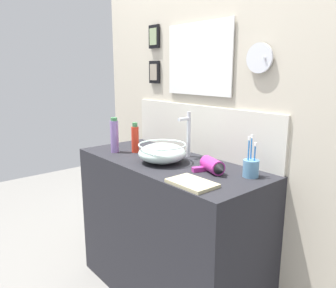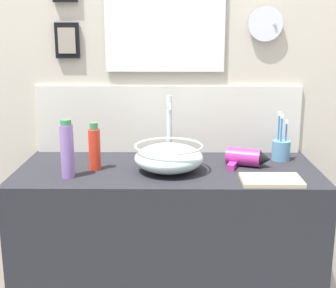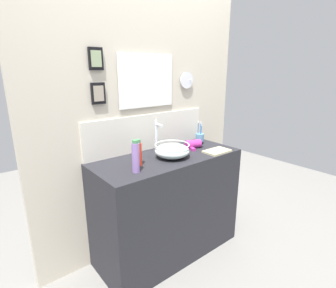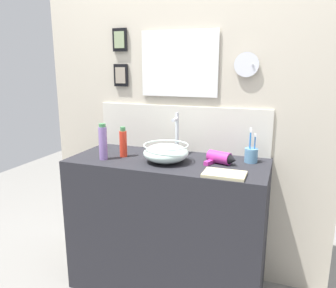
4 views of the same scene
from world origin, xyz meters
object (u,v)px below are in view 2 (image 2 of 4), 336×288
object	(u,v)px
glass_bowl_sink	(169,157)
shampoo_bottle	(67,150)
hair_drier	(247,158)
hand_towel	(271,180)
soap_dispenser	(95,148)
faucet	(169,124)
toothbrush_cup	(281,150)

from	to	relation	value
glass_bowl_sink	shampoo_bottle	distance (m)	0.39
hair_drier	hand_towel	bearing A→B (deg)	-73.72
hair_drier	soap_dispenser	world-z (taller)	soap_dispenser
glass_bowl_sink	hand_towel	size ratio (longest dim) A/B	1.23
soap_dispenser	faucet	bearing A→B (deg)	31.11
glass_bowl_sink	hair_drier	bearing A→B (deg)	13.02
glass_bowl_sink	shampoo_bottle	bearing A→B (deg)	-168.32
hair_drier	shampoo_bottle	xyz separation A→B (m)	(-0.70, -0.15, 0.07)
toothbrush_cup	shampoo_bottle	distance (m)	0.90
toothbrush_cup	hand_towel	distance (m)	0.32
toothbrush_cup	soap_dispenser	world-z (taller)	toothbrush_cup
faucet	toothbrush_cup	distance (m)	0.49
faucet	hair_drier	world-z (taller)	faucet
faucet	hair_drier	distance (m)	0.36
hair_drier	shampoo_bottle	world-z (taller)	shampoo_bottle
hair_drier	hand_towel	xyz separation A→B (m)	(0.06, -0.21, -0.03)
hair_drier	shampoo_bottle	bearing A→B (deg)	-167.71
glass_bowl_sink	faucet	world-z (taller)	faucet
glass_bowl_sink	toothbrush_cup	xyz separation A→B (m)	(0.48, 0.17, -0.01)
faucet	soap_dispenser	distance (m)	0.35
toothbrush_cup	faucet	bearing A→B (deg)	176.56
faucet	shampoo_bottle	bearing A→B (deg)	-144.07
glass_bowl_sink	hair_drier	distance (m)	0.33
shampoo_bottle	toothbrush_cup	bearing A→B (deg)	16.05
faucet	hand_towel	xyz separation A→B (m)	(0.38, -0.33, -0.14)
faucet	soap_dispenser	world-z (taller)	faucet
soap_dispenser	glass_bowl_sink	bearing A→B (deg)	-3.76
faucet	soap_dispenser	size ratio (longest dim) A/B	1.42
glass_bowl_sink	shampoo_bottle	xyz separation A→B (m)	(-0.38, -0.08, 0.05)
hand_towel	faucet	bearing A→B (deg)	138.90
toothbrush_cup	soap_dispenser	size ratio (longest dim) A/B	1.08
faucet	hand_towel	size ratio (longest dim) A/B	1.23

